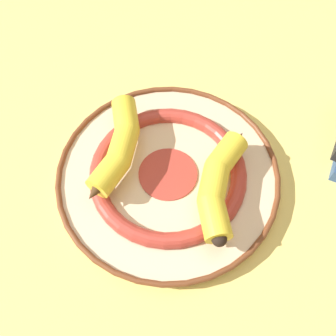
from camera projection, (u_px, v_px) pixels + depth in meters
name	position (u px, v px, depth m)	size (l,w,h in m)	color
ground_plane	(177.00, 197.00, 0.62)	(2.80, 2.80, 0.00)	#E5CC6B
decorative_bowl	(168.00, 175.00, 0.62)	(0.35, 0.35, 0.04)	beige
banana_a	(119.00, 147.00, 0.60)	(0.06, 0.19, 0.04)	yellow
banana_b	(219.00, 182.00, 0.57)	(0.06, 0.19, 0.04)	yellow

